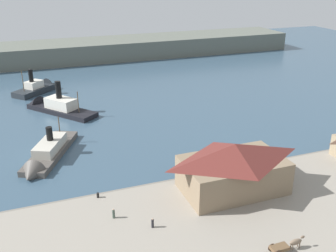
{
  "coord_description": "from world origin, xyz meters",
  "views": [
    {
      "loc": [
        -32.14,
        -63.42,
        38.45
      ],
      "look_at": [
        -1.09,
        19.64,
        2.0
      ],
      "focal_mm": 41.67,
      "sensor_mm": 36.0,
      "label": 1
    }
  ],
  "objects_px": {
    "ferry_departing_north": "(54,106)",
    "pedestrian_by_tram": "(114,214)",
    "ferry_outer_harbor": "(39,88)",
    "ferry_approaching_east": "(46,156)",
    "pedestrian_near_east_shed": "(153,223)",
    "mooring_post_east": "(98,195)",
    "horse_cart": "(286,245)",
    "ferry_shed_east_terminal": "(233,167)"
  },
  "relations": [
    {
      "from": "ferry_departing_north",
      "to": "pedestrian_by_tram",
      "type": "bearing_deg",
      "value": -86.18
    },
    {
      "from": "ferry_outer_harbor",
      "to": "ferry_approaching_east",
      "type": "bearing_deg",
      "value": -91.88
    },
    {
      "from": "pedestrian_near_east_shed",
      "to": "ferry_outer_harbor",
      "type": "relative_size",
      "value": 0.11
    },
    {
      "from": "mooring_post_east",
      "to": "ferry_departing_north",
      "type": "height_order",
      "value": "ferry_departing_north"
    },
    {
      "from": "ferry_approaching_east",
      "to": "horse_cart",
      "type": "bearing_deg",
      "value": -55.55
    },
    {
      "from": "ferry_shed_east_terminal",
      "to": "pedestrian_near_east_shed",
      "type": "xyz_separation_m",
      "value": [
        -16.87,
        -5.46,
        -3.82
      ]
    },
    {
      "from": "horse_cart",
      "to": "ferry_approaching_east",
      "type": "distance_m",
      "value": 52.08
    },
    {
      "from": "pedestrian_near_east_shed",
      "to": "ferry_shed_east_terminal",
      "type": "bearing_deg",
      "value": 17.95
    },
    {
      "from": "ferry_shed_east_terminal",
      "to": "mooring_post_east",
      "type": "xyz_separation_m",
      "value": [
        -23.13,
        5.82,
        -4.12
      ]
    },
    {
      "from": "horse_cart",
      "to": "ferry_approaching_east",
      "type": "xyz_separation_m",
      "value": [
        -29.46,
        42.94,
        -0.98
      ]
    },
    {
      "from": "ferry_shed_east_terminal",
      "to": "pedestrian_by_tram",
      "type": "relative_size",
      "value": 10.76
    },
    {
      "from": "ferry_outer_harbor",
      "to": "horse_cart",
      "type": "bearing_deg",
      "value": -73.71
    },
    {
      "from": "ferry_shed_east_terminal",
      "to": "pedestrian_by_tram",
      "type": "bearing_deg",
      "value": -177.46
    },
    {
      "from": "pedestrian_by_tram",
      "to": "ferry_approaching_east",
      "type": "distance_m",
      "value": 28.12
    },
    {
      "from": "ferry_outer_harbor",
      "to": "pedestrian_near_east_shed",
      "type": "bearing_deg",
      "value": -81.89
    },
    {
      "from": "horse_cart",
      "to": "ferry_shed_east_terminal",
      "type": "bearing_deg",
      "value": 86.69
    },
    {
      "from": "mooring_post_east",
      "to": "ferry_approaching_east",
      "type": "relative_size",
      "value": 0.04
    },
    {
      "from": "ferry_shed_east_terminal",
      "to": "ferry_departing_north",
      "type": "xyz_separation_m",
      "value": [
        -25.79,
        57.11,
        -4.32
      ]
    },
    {
      "from": "ferry_shed_east_terminal",
      "to": "ferry_departing_north",
      "type": "distance_m",
      "value": 62.81
    },
    {
      "from": "ferry_shed_east_terminal",
      "to": "mooring_post_east",
      "type": "height_order",
      "value": "ferry_shed_east_terminal"
    },
    {
      "from": "pedestrian_near_east_shed",
      "to": "ferry_departing_north",
      "type": "bearing_deg",
      "value": 98.11
    },
    {
      "from": "horse_cart",
      "to": "ferry_departing_north",
      "type": "height_order",
      "value": "ferry_departing_north"
    },
    {
      "from": "ferry_outer_harbor",
      "to": "mooring_post_east",
      "type": "bearing_deg",
      "value": -85.55
    },
    {
      "from": "horse_cart",
      "to": "ferry_outer_harbor",
      "type": "distance_m",
      "value": 98.95
    },
    {
      "from": "horse_cart",
      "to": "ferry_approaching_east",
      "type": "height_order",
      "value": "ferry_approaching_east"
    },
    {
      "from": "pedestrian_by_tram",
      "to": "ferry_shed_east_terminal",
      "type": "bearing_deg",
      "value": 2.54
    },
    {
      "from": "horse_cart",
      "to": "pedestrian_near_east_shed",
      "type": "height_order",
      "value": "horse_cart"
    },
    {
      "from": "pedestrian_near_east_shed",
      "to": "mooring_post_east",
      "type": "bearing_deg",
      "value": 119.04
    },
    {
      "from": "pedestrian_by_tram",
      "to": "ferry_outer_harbor",
      "type": "height_order",
      "value": "ferry_outer_harbor"
    },
    {
      "from": "pedestrian_near_east_shed",
      "to": "ferry_departing_north",
      "type": "relative_size",
      "value": 0.07
    },
    {
      "from": "pedestrian_near_east_shed",
      "to": "ferry_approaching_east",
      "type": "bearing_deg",
      "value": 113.48
    },
    {
      "from": "pedestrian_near_east_shed",
      "to": "pedestrian_by_tram",
      "type": "bearing_deg",
      "value": 138.33
    },
    {
      "from": "horse_cart",
      "to": "mooring_post_east",
      "type": "relative_size",
      "value": 6.11
    },
    {
      "from": "pedestrian_by_tram",
      "to": "mooring_post_east",
      "type": "relative_size",
      "value": 1.89
    },
    {
      "from": "ferry_shed_east_terminal",
      "to": "ferry_approaching_east",
      "type": "xyz_separation_m",
      "value": [
        -30.45,
        25.81,
        -4.62
      ]
    },
    {
      "from": "ferry_shed_east_terminal",
      "to": "ferry_approaching_east",
      "type": "height_order",
      "value": "ferry_shed_east_terminal"
    },
    {
      "from": "horse_cart",
      "to": "pedestrian_by_tram",
      "type": "height_order",
      "value": "horse_cart"
    },
    {
      "from": "pedestrian_near_east_shed",
      "to": "mooring_post_east",
      "type": "xyz_separation_m",
      "value": [
        -6.26,
        11.28,
        -0.3
      ]
    },
    {
      "from": "ferry_approaching_east",
      "to": "pedestrian_by_tram",
      "type": "bearing_deg",
      "value": -72.32
    },
    {
      "from": "ferry_approaching_east",
      "to": "ferry_outer_harbor",
      "type": "xyz_separation_m",
      "value": [
        1.71,
        52.04,
        0.25
      ]
    },
    {
      "from": "mooring_post_east",
      "to": "ferry_approaching_east",
      "type": "distance_m",
      "value": 21.29
    },
    {
      "from": "ferry_outer_harbor",
      "to": "pedestrian_by_tram",
      "type": "bearing_deg",
      "value": -85.05
    }
  ]
}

